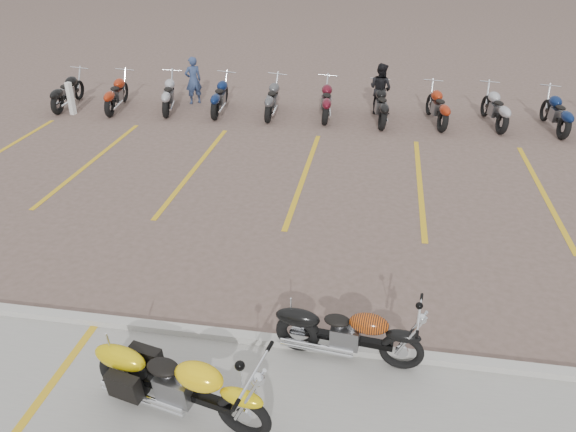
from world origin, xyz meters
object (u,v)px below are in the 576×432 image
person_b (380,89)px  bollard (71,98)px  yellow_cruiser (178,384)px  person_a (193,80)px  flame_cruiser (345,334)px

person_b → bollard: size_ratio=1.56×
yellow_cruiser → person_b: bearing=93.7°
person_b → yellow_cruiser: bearing=115.4°
yellow_cruiser → person_b: size_ratio=1.51×
yellow_cruiser → person_a: bearing=120.4°
flame_cruiser → person_a: (-5.84, 11.32, 0.34)m
flame_cruiser → person_b: person_b is taller
yellow_cruiser → flame_cruiser: yellow_cruiser is taller
person_a → person_b: bearing=141.3°
yellow_cruiser → bollard: bearing=137.0°
bollard → flame_cruiser: bearing=-46.0°
flame_cruiser → bollard: size_ratio=2.05×
flame_cruiser → bollard: bearing=140.1°
person_b → bollard: (-9.39, -1.70, -0.28)m
yellow_cruiser → person_a: person_a is taller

